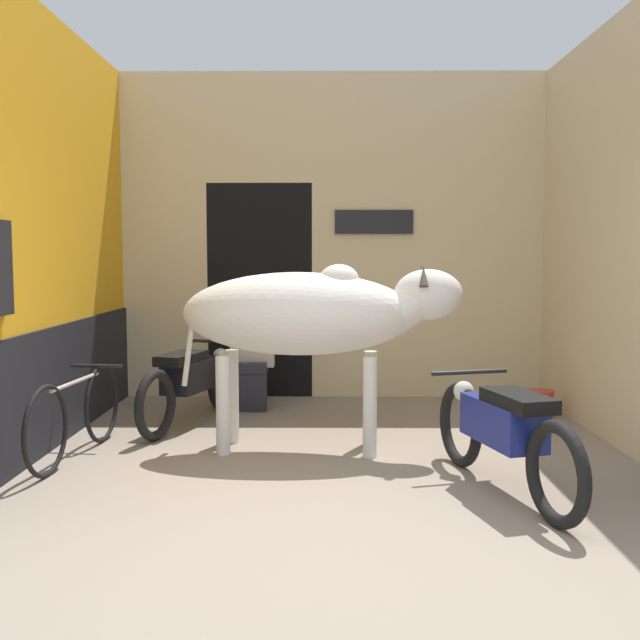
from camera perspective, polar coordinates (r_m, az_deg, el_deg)
The scene contains 11 objects.
ground_plane at distance 4.22m, azimuth 1.45°, elevation -16.85°, with size 30.00×30.00×0.00m, color gray.
wall_left_shopfront at distance 6.46m, azimuth -20.58°, elevation 5.89°, with size 0.25×4.27×3.53m.
wall_back_with_doorway at distance 8.46m, azimuth -1.23°, elevation 4.72°, with size 4.59×0.93×3.53m.
wall_right_with_door at distance 6.48m, azimuth 22.80°, elevation 6.10°, with size 0.22×4.27×3.53m.
cow at distance 5.95m, azimuth -0.67°, elevation 0.41°, with size 2.26×0.82×1.50m.
motorcycle_near at distance 5.11m, azimuth 13.76°, elevation -8.14°, with size 0.70×1.87×0.74m.
motorcycle_far at distance 7.04m, azimuth -9.72°, elevation -4.52°, with size 0.77×1.86×0.73m.
bicycle at distance 6.11m, azimuth -18.05°, elevation -6.86°, with size 0.44×1.65×0.67m.
shopkeeper_seated at distance 7.63m, azimuth -5.20°, elevation -2.25°, with size 0.44×0.34×1.17m.
plastic_stool at distance 7.73m, azimuth -7.28°, elevation -5.19°, with size 0.34×0.34×0.38m.
bucket at distance 7.60m, azimuth 16.43°, elevation -6.11°, with size 0.26×0.26×0.26m.
Camera 1 is at (-0.07, -3.91, 1.57)m, focal length 42.00 mm.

